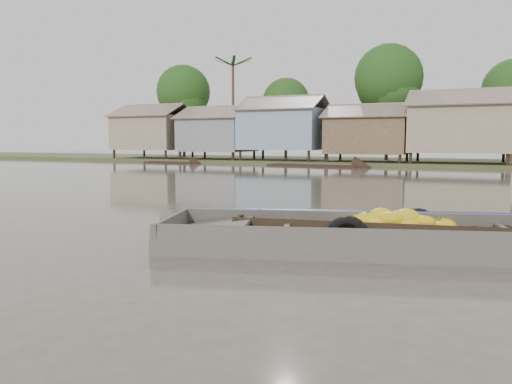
% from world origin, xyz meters
% --- Properties ---
extents(ground, '(120.00, 120.00, 0.00)m').
position_xyz_m(ground, '(0.00, 0.00, 0.00)').
color(ground, '#4F483D').
rests_on(ground, ground).
extents(riverbank, '(120.00, 12.47, 10.22)m').
position_xyz_m(riverbank, '(3.03, 31.86, 3.07)').
color(riverbank, '#384723').
rests_on(riverbank, ground).
extents(banana_boat, '(6.17, 2.42, 0.83)m').
position_xyz_m(banana_boat, '(2.13, 1.23, 0.18)').
color(banana_boat, black).
rests_on(banana_boat, ground).
extents(viewer_boat, '(8.38, 4.25, 0.65)m').
position_xyz_m(viewer_boat, '(2.34, 0.53, 0.07)').
color(viewer_boat, '#47423C').
rests_on(viewer_boat, ground).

